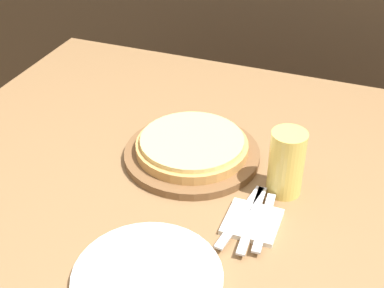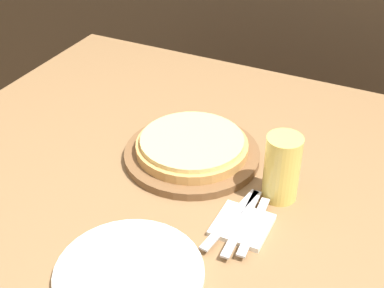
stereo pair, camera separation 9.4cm
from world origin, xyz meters
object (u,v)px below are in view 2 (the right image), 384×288
spoon (254,226)px  pizza_on_board (192,149)px  dinner_knife (242,222)px  dinner_plate (129,274)px  beer_glass (282,165)px  fork (231,219)px

spoon → pizza_on_board: bearing=142.0°
dinner_knife → pizza_on_board: bearing=138.7°
dinner_plate → dinner_knife: (0.14, 0.22, 0.01)m
beer_glass → dinner_knife: size_ratio=0.72×
dinner_plate → fork: size_ratio=1.31×
dinner_plate → dinner_knife: size_ratio=1.31×
beer_glass → pizza_on_board: bearing=169.1°
pizza_on_board → spoon: bearing=-38.0°
dinner_knife → spoon: size_ratio=1.17×
dinner_plate → fork: dinner_plate is taller
dinner_knife → spoon: same height
dinner_knife → fork: bearing=180.0°
dinner_knife → spoon: (0.02, 0.00, 0.00)m
beer_glass → fork: bearing=-115.0°
pizza_on_board → beer_glass: bearing=-10.9°
fork → dinner_knife: size_ratio=1.00×
pizza_on_board → dinner_plate: size_ratio=1.18×
beer_glass → dinner_plate: 0.39m
fork → spoon: 0.05m
fork → dinner_knife: same height
beer_glass → spoon: size_ratio=0.85×
pizza_on_board → dinner_plate: pizza_on_board is taller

